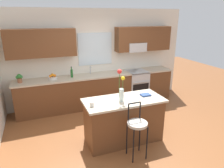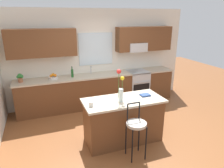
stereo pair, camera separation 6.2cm
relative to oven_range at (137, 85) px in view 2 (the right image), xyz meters
name	(u,v)px [view 2 (the right image)]	position (x,y,z in m)	size (l,w,h in m)	color
ground_plane	(122,133)	(-1.20, -1.68, -0.46)	(14.00, 14.00, 0.00)	brown
back_wall_assembly	(97,52)	(-1.17, 0.31, 1.05)	(5.60, 0.50, 2.70)	silver
counter_run	(100,90)	(-1.20, 0.02, 0.01)	(4.56, 0.64, 0.92)	brown
sink_faucet	(91,69)	(-1.39, 0.17, 0.60)	(0.02, 0.13, 0.23)	#B7BABC
oven_range	(137,85)	(0.00, 0.00, 0.00)	(0.60, 0.64, 0.92)	#B7BABC
kitchen_island	(123,120)	(-1.28, -1.90, 0.00)	(1.61, 0.73, 0.92)	brown
bar_stool_near	(136,126)	(-1.28, -2.48, 0.18)	(0.36, 0.36, 1.04)	black
flower_vase	(121,88)	(-1.37, -1.96, 0.73)	(0.15, 0.10, 0.65)	silver
mug_ceramic	(91,104)	(-1.96, -1.98, 0.51)	(0.08, 0.08, 0.09)	silver
cookbook	(145,95)	(-0.77, -1.86, 0.48)	(0.20, 0.15, 0.03)	navy
fruit_bowl_oranges	(53,77)	(-2.45, 0.03, 0.51)	(0.24, 0.24, 0.16)	silver
bottle_olive_oil	(72,73)	(-1.95, 0.02, 0.58)	(0.06, 0.06, 0.29)	#1E5923
potted_plant_small	(20,78)	(-3.25, 0.02, 0.58)	(0.16, 0.11, 0.22)	#9E5B3D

